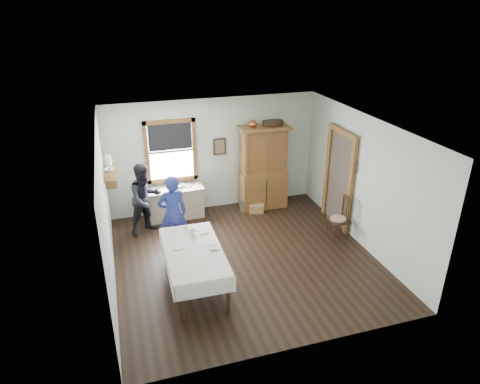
{
  "coord_description": "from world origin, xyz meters",
  "views": [
    {
      "loc": [
        -2.21,
        -6.87,
        4.71
      ],
      "look_at": [
        -0.01,
        0.3,
        1.33
      ],
      "focal_mm": 32.0,
      "sensor_mm": 36.0,
      "label": 1
    }
  ],
  "objects_px": {
    "work_counter": "(176,203)",
    "woman_blue": "(173,216)",
    "spindle_chair": "(339,218)",
    "pail": "(246,204)",
    "china_hutch": "(263,168)",
    "figure_dark": "(146,201)",
    "dining_table": "(195,268)",
    "wicker_basket": "(256,208)"
  },
  "relations": [
    {
      "from": "work_counter",
      "to": "dining_table",
      "type": "xyz_separation_m",
      "value": [
        -0.12,
        -2.77,
        0.01
      ]
    },
    {
      "from": "spindle_chair",
      "to": "pail",
      "type": "height_order",
      "value": "spindle_chair"
    },
    {
      "from": "spindle_chair",
      "to": "pail",
      "type": "bearing_deg",
      "value": 131.36
    },
    {
      "from": "dining_table",
      "to": "work_counter",
      "type": "bearing_deg",
      "value": 87.55
    },
    {
      "from": "china_hutch",
      "to": "dining_table",
      "type": "distance_m",
      "value": 3.62
    },
    {
      "from": "wicker_basket",
      "to": "woman_blue",
      "type": "bearing_deg",
      "value": -153.29
    },
    {
      "from": "china_hutch",
      "to": "figure_dark",
      "type": "xyz_separation_m",
      "value": [
        -2.87,
        -0.46,
        -0.29
      ]
    },
    {
      "from": "spindle_chair",
      "to": "figure_dark",
      "type": "height_order",
      "value": "figure_dark"
    },
    {
      "from": "pail",
      "to": "figure_dark",
      "type": "height_order",
      "value": "figure_dark"
    },
    {
      "from": "woman_blue",
      "to": "spindle_chair",
      "type": "bearing_deg",
      "value": 165.58
    },
    {
      "from": "china_hutch",
      "to": "pail",
      "type": "relative_size",
      "value": 7.04
    },
    {
      "from": "work_counter",
      "to": "spindle_chair",
      "type": "bearing_deg",
      "value": -33.6
    },
    {
      "from": "dining_table",
      "to": "pail",
      "type": "xyz_separation_m",
      "value": [
        1.8,
        2.66,
        -0.24
      ]
    },
    {
      "from": "work_counter",
      "to": "figure_dark",
      "type": "distance_m",
      "value": 0.94
    },
    {
      "from": "pail",
      "to": "spindle_chair",
      "type": "bearing_deg",
      "value": -51.4
    },
    {
      "from": "spindle_chair",
      "to": "figure_dark",
      "type": "bearing_deg",
      "value": 161.91
    },
    {
      "from": "woman_blue",
      "to": "figure_dark",
      "type": "xyz_separation_m",
      "value": [
        -0.45,
        0.9,
        -0.01
      ]
    },
    {
      "from": "china_hutch",
      "to": "spindle_chair",
      "type": "height_order",
      "value": "china_hutch"
    },
    {
      "from": "pail",
      "to": "work_counter",
      "type": "bearing_deg",
      "value": 176.43
    },
    {
      "from": "dining_table",
      "to": "wicker_basket",
      "type": "relative_size",
      "value": 5.45
    },
    {
      "from": "dining_table",
      "to": "pail",
      "type": "height_order",
      "value": "dining_table"
    },
    {
      "from": "spindle_chair",
      "to": "wicker_basket",
      "type": "height_order",
      "value": "spindle_chair"
    },
    {
      "from": "spindle_chair",
      "to": "wicker_basket",
      "type": "distance_m",
      "value": 2.13
    },
    {
      "from": "china_hutch",
      "to": "woman_blue",
      "type": "distance_m",
      "value": 2.79
    },
    {
      "from": "china_hutch",
      "to": "pail",
      "type": "height_order",
      "value": "china_hutch"
    },
    {
      "from": "pail",
      "to": "figure_dark",
      "type": "xyz_separation_m",
      "value": [
        -2.4,
        -0.38,
        0.59
      ]
    },
    {
      "from": "china_hutch",
      "to": "wicker_basket",
      "type": "height_order",
      "value": "china_hutch"
    },
    {
      "from": "work_counter",
      "to": "pail",
      "type": "height_order",
      "value": "work_counter"
    },
    {
      "from": "pail",
      "to": "china_hutch",
      "type": "bearing_deg",
      "value": 10.32
    },
    {
      "from": "pail",
      "to": "figure_dark",
      "type": "relative_size",
      "value": 0.2
    },
    {
      "from": "wicker_basket",
      "to": "woman_blue",
      "type": "distance_m",
      "value": 2.5
    },
    {
      "from": "china_hutch",
      "to": "pail",
      "type": "distance_m",
      "value": 1.0
    },
    {
      "from": "work_counter",
      "to": "woman_blue",
      "type": "distance_m",
      "value": 1.45
    },
    {
      "from": "china_hutch",
      "to": "spindle_chair",
      "type": "distance_m",
      "value": 2.26
    },
    {
      "from": "work_counter",
      "to": "woman_blue",
      "type": "xyz_separation_m",
      "value": [
        -0.26,
        -1.38,
        0.38
      ]
    },
    {
      "from": "work_counter",
      "to": "spindle_chair",
      "type": "height_order",
      "value": "spindle_chair"
    },
    {
      "from": "pail",
      "to": "woman_blue",
      "type": "distance_m",
      "value": 2.4
    },
    {
      "from": "pail",
      "to": "woman_blue",
      "type": "bearing_deg",
      "value": -146.77
    },
    {
      "from": "china_hutch",
      "to": "wicker_basket",
      "type": "relative_size",
      "value": 5.84
    },
    {
      "from": "work_counter",
      "to": "woman_blue",
      "type": "bearing_deg",
      "value": -102.57
    },
    {
      "from": "pail",
      "to": "woman_blue",
      "type": "height_order",
      "value": "woman_blue"
    },
    {
      "from": "china_hutch",
      "to": "figure_dark",
      "type": "distance_m",
      "value": 2.92
    }
  ]
}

